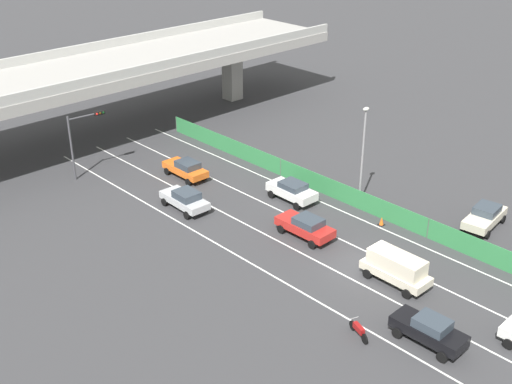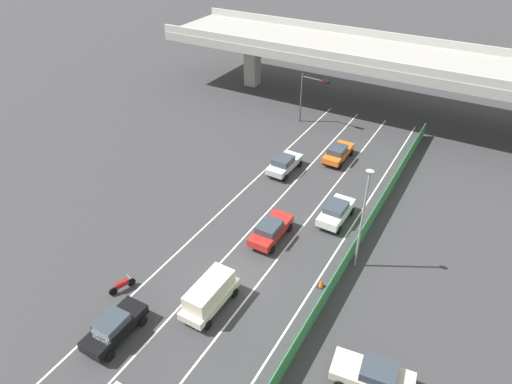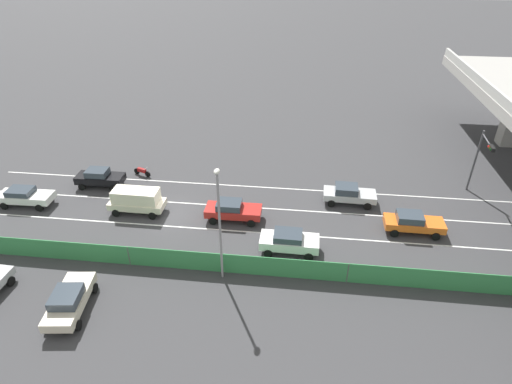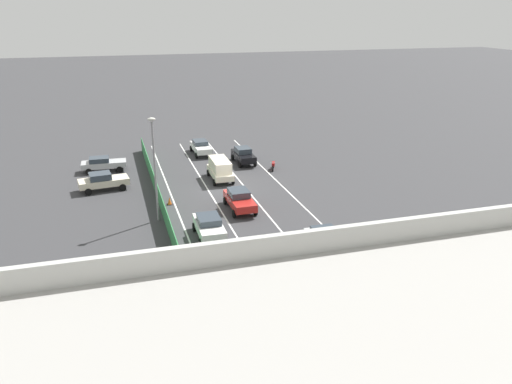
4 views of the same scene
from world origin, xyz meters
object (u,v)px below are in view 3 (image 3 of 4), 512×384
object	(u,v)px
car_sedan_black	(100,177)
motorcycle	(142,171)
traffic_light	(482,155)
car_sedan_silver	(349,194)
car_taxi_orange	(413,222)
traffic_cone	(182,257)
car_sedan_red	(232,210)
car_hatchback_white	(289,241)
parked_sedan_cream	(69,300)
car_sedan_white	(25,196)
car_van_cream	(136,200)
street_lamp	(219,217)

from	to	relation	value
car_sedan_black	motorcycle	bearing A→B (deg)	127.94
traffic_light	car_sedan_silver	bearing A→B (deg)	-77.60
car_taxi_orange	traffic_cone	xyz separation A→B (m)	(5.47, -16.97, -0.57)
car_sedan_red	car_sedan_silver	xyz separation A→B (m)	(-3.67, 9.54, -0.01)
car_hatchback_white	motorcycle	world-z (taller)	car_hatchback_white
car_taxi_orange	parked_sedan_cream	distance (m)	24.94
car_sedan_black	parked_sedan_cream	distance (m)	15.50
car_sedan_red	traffic_light	xyz separation A→B (m)	(-6.06, 20.42, 3.17)
car_sedan_white	car_sedan_red	world-z (taller)	car_sedan_red
car_van_cream	motorcycle	bearing A→B (deg)	-163.29
car_taxi_orange	parked_sedan_cream	size ratio (longest dim) A/B	0.97
car_sedan_silver	car_sedan_black	size ratio (longest dim) A/B	1.04
car_sedan_red	motorcycle	distance (m)	11.72
car_van_cream	car_sedan_silver	xyz separation A→B (m)	(-3.52, 17.62, -0.31)
car_van_cream	car_sedan_black	world-z (taller)	car_van_cream
car_sedan_silver	traffic_cone	world-z (taller)	car_sedan_silver
car_sedan_red	traffic_light	world-z (taller)	traffic_light
car_hatchback_white	traffic_cone	size ratio (longest dim) A/B	6.35
parked_sedan_cream	traffic_light	distance (m)	33.48
car_taxi_orange	car_sedan_black	size ratio (longest dim) A/B	1.05
parked_sedan_cream	traffic_cone	xyz separation A→B (m)	(-5.41, 5.48, -0.59)
motorcycle	car_van_cream	bearing A→B (deg)	16.71
car_sedan_white	car_sedan_red	xyz separation A→B (m)	(0.07, 18.02, 0.03)
car_taxi_orange	parked_sedan_cream	bearing A→B (deg)	-64.15
parked_sedan_cream	car_hatchback_white	bearing A→B (deg)	119.52
car_sedan_silver	street_lamp	xyz separation A→B (m)	(10.49, -9.11, 4.04)
car_sedan_white	motorcycle	xyz separation A→B (m)	(-6.17, 8.11, -0.42)
traffic_cone	car_sedan_silver	bearing A→B (deg)	126.71
car_sedan_silver	car_sedan_black	bearing A→B (deg)	-90.41
car_hatchback_white	motorcycle	xyz separation A→B (m)	(-9.80, -14.68, -0.46)
car_sedan_red	car_van_cream	xyz separation A→B (m)	(-0.15, -8.08, 0.29)
car_sedan_white	parked_sedan_cream	bearing A→B (deg)	41.62
traffic_cone	car_hatchback_white	bearing A→B (deg)	104.58
parked_sedan_cream	car_sedan_red	bearing A→B (deg)	142.93
car_hatchback_white	street_lamp	bearing A→B (deg)	-52.98
traffic_cone	car_sedan_black	bearing A→B (deg)	-132.42
car_sedan_red	car_van_cream	distance (m)	8.09
car_van_cream	car_sedan_silver	world-z (taller)	car_van_cream
parked_sedan_cream	car_sedan_black	bearing A→B (deg)	-162.15
car_sedan_silver	parked_sedan_cream	xyz separation A→B (m)	(14.60, -17.80, 0.01)
car_sedan_black	motorcycle	xyz separation A→B (m)	(-2.41, 3.09, -0.48)
motorcycle	parked_sedan_cream	bearing A→B (deg)	5.52
car_sedan_black	traffic_light	distance (m)	33.65
car_sedan_black	traffic_cone	world-z (taller)	car_sedan_black
car_taxi_orange	car_hatchback_white	size ratio (longest dim) A/B	1.05
car_hatchback_white	parked_sedan_cream	bearing A→B (deg)	-60.48
car_sedan_white	car_van_cream	bearing A→B (deg)	90.45
car_taxi_orange	car_sedan_red	bearing A→B (deg)	-90.18
car_sedan_black	street_lamp	bearing A→B (deg)	51.59
traffic_cone	parked_sedan_cream	bearing A→B (deg)	-45.35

